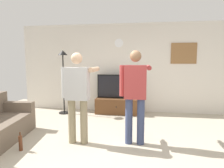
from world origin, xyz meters
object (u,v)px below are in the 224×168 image
Objects in this scene: floor_lamp at (63,69)px; person_standing_nearer_lamp at (78,92)px; person_standing_nearer_couch at (135,92)px; tv_stand at (117,106)px; framed_picture at (184,53)px; television at (118,86)px; beverage_bottle at (21,143)px; wall_clock at (119,43)px.

floor_lamp is 1.09× the size of person_standing_nearer_lamp.
floor_lamp reaches higher than person_standing_nearer_couch.
tv_stand is 1.77× the size of framed_picture.
television reaches higher than tv_stand.
wall_clock is at bearing 65.97° from beverage_bottle.
wall_clock is 2.86m from person_standing_nearer_lamp.
person_standing_nearer_couch is (2.19, -1.90, -0.34)m from floor_lamp.
television is (0.00, 0.05, 0.58)m from tv_stand.
person_standing_nearer_couch is (-1.30, -2.45, -0.79)m from framed_picture.
tv_stand is 2.49m from framed_picture.
beverage_bottle is (-0.90, -0.49, -0.84)m from person_standing_nearer_lamp.
person_standing_nearer_lamp is at bearing -101.30° from television.
framed_picture is (1.91, 0.30, 1.56)m from tv_stand.
person_standing_nearer_couch reaches higher than television.
framed_picture is 0.39× the size of floor_lamp.
floor_lamp reaches higher than person_standing_nearer_lamp.
tv_stand is at bearing 63.78° from beverage_bottle.
tv_stand is 0.74× the size of person_standing_nearer_lamp.
person_standing_nearer_lamp is (-0.47, -2.58, -1.13)m from wall_clock.
floor_lamp is 5.60× the size of beverage_bottle.
framed_picture is 0.41× the size of person_standing_nearer_couch.
tv_stand is 1.96m from floor_lamp.
framed_picture reaches higher than person_standing_nearer_lamp.
framed_picture is 3.60m from person_standing_nearer_lamp.
tv_stand is 3.82× the size of beverage_bottle.
television is 2.39m from person_standing_nearer_lamp.
wall_clock is at bearing -179.85° from framed_picture.
framed_picture is 3.57m from floor_lamp.
television reaches higher than beverage_bottle.
floor_lamp is (-1.59, -0.30, 0.53)m from television.
tv_stand is at bearing -171.22° from framed_picture.
wall_clock is (-0.00, 0.24, 1.30)m from television.
wall_clock reaches higher than tv_stand.
wall_clock is at bearing 90.00° from television.
television is 1.70× the size of framed_picture.
tv_stand is 1.90m from wall_clock.
person_standing_nearer_couch is at bearing -74.30° from tv_stand.
person_standing_nearer_couch is (1.07, 0.14, 0.02)m from person_standing_nearer_lamp.
wall_clock is 3.89m from beverage_bottle.
tv_stand is at bearing -90.00° from television.
floor_lamp is 2.92m from person_standing_nearer_couch.
framed_picture is at bearing 0.15° from wall_clock.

